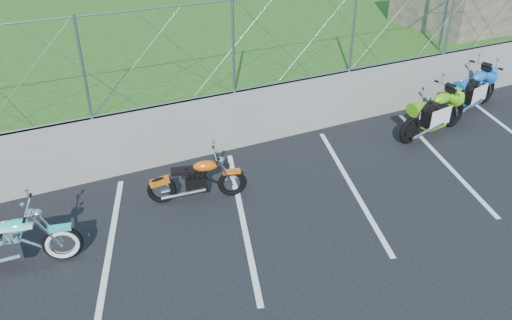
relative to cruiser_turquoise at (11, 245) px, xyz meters
name	(u,v)px	position (x,y,z in m)	size (l,w,h in m)	color
ground	(267,248)	(3.76, -1.36, -0.43)	(90.00, 90.00, 0.00)	black
retaining_wall	(192,129)	(3.76, 2.14, 0.22)	(30.00, 0.22, 1.30)	slate
grass_field	(100,22)	(3.76, 12.14, 0.22)	(30.00, 20.00, 1.30)	#234D14
chain_link_fence	(187,54)	(3.76, 2.14, 1.87)	(28.00, 0.03, 2.00)	gray
parking_lines	(299,199)	(4.96, -0.36, -0.43)	(18.29, 4.31, 0.01)	silver
cruiser_turquoise	(11,245)	(0.00, 0.00, 0.00)	(2.15, 0.70, 1.08)	black
naked_orange	(198,181)	(3.27, 0.51, -0.04)	(1.82, 0.71, 0.93)	black
sportbike_green	(434,115)	(9.20, 0.63, 0.06)	(2.21, 0.79, 1.15)	black
sportbike_blue	(473,92)	(11.11, 1.25, 0.07)	(2.21, 0.81, 1.16)	black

